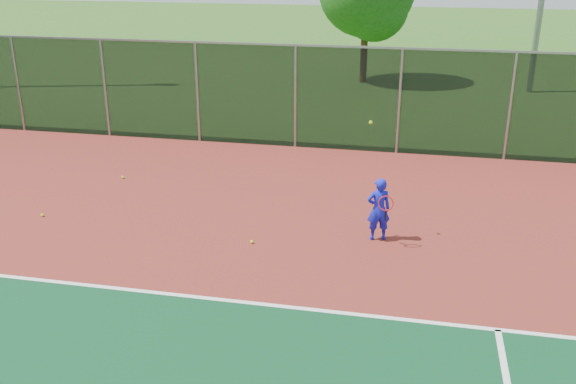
% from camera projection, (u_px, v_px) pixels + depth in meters
% --- Properties ---
extents(court_apron, '(30.00, 20.00, 0.02)m').
position_uv_depth(court_apron, '(364.00, 353.00, 9.53)').
color(court_apron, maroon).
rests_on(court_apron, ground).
extents(fence_back, '(30.00, 0.06, 3.03)m').
position_uv_depth(fence_back, '(399.00, 100.00, 18.10)').
color(fence_back, black).
rests_on(fence_back, court_apron).
extents(tennis_player, '(0.59, 0.64, 2.46)m').
position_uv_depth(tennis_player, '(379.00, 209.00, 12.95)').
color(tennis_player, '#151BC9').
rests_on(tennis_player, court_apron).
extents(practice_ball_1, '(0.07, 0.07, 0.07)m').
position_uv_depth(practice_ball_1, '(252.00, 242.00, 12.98)').
color(practice_ball_1, '#CBE31A').
rests_on(practice_ball_1, court_apron).
extents(practice_ball_3, '(0.07, 0.07, 0.07)m').
position_uv_depth(practice_ball_3, '(123.00, 177.00, 16.57)').
color(practice_ball_3, '#CBE31A').
rests_on(practice_ball_3, court_apron).
extents(practice_ball_4, '(0.07, 0.07, 0.07)m').
position_uv_depth(practice_ball_4, '(43.00, 215.00, 14.26)').
color(practice_ball_4, '#CBE31A').
rests_on(practice_ball_4, court_apron).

